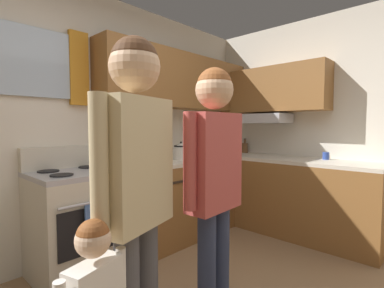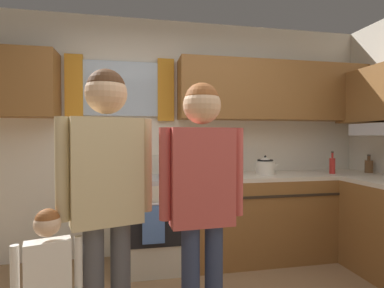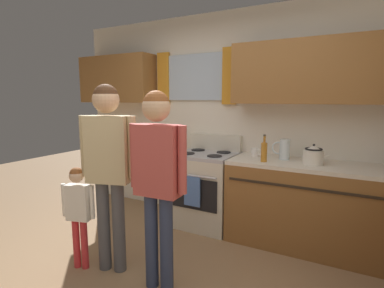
{
  "view_description": "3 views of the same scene",
  "coord_description": "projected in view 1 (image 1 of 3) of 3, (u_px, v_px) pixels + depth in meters",
  "views": [
    {
      "loc": [
        -1.28,
        -0.82,
        1.28
      ],
      "look_at": [
        0.43,
        0.8,
        1.13
      ],
      "focal_mm": 26.65,
      "sensor_mm": 36.0,
      "label": 1
    },
    {
      "loc": [
        -0.38,
        -1.43,
        1.31
      ],
      "look_at": [
        0.02,
        0.63,
        1.25
      ],
      "focal_mm": 27.51,
      "sensor_mm": 36.0,
      "label": 2
    },
    {
      "loc": [
        1.33,
        -1.67,
        1.56
      ],
      "look_at": [
        0.09,
        0.63,
        1.16
      ],
      "focal_mm": 28.05,
      "sensor_mm": 36.0,
      "label": 3
    }
  ],
  "objects": [
    {
      "name": "adult_in_plaid",
      "position": [
        214.0,
        172.0,
        1.66
      ],
      "size": [
        0.5,
        0.22,
        1.62
      ],
      "color": "#2D3856",
      "rests_on": "ground"
    },
    {
      "name": "bottle_oil_amber",
      "position": [
        156.0,
        154.0,
        2.85
      ],
      "size": [
        0.06,
        0.06,
        0.29
      ],
      "color": "#B27223",
      "rests_on": "kitchen_counter_run"
    },
    {
      "name": "adult_holding_child",
      "position": [
        136.0,
        176.0,
        1.28
      ],
      "size": [
        0.5,
        0.26,
        1.68
      ],
      "color": "#4C4C51",
      "rests_on": "ground"
    },
    {
      "name": "bottle_sauce_red",
      "position": [
        225.0,
        148.0,
        3.77
      ],
      "size": [
        0.06,
        0.06,
        0.25
      ],
      "color": "red",
      "rests_on": "kitchen_counter_run"
    },
    {
      "name": "stove_oven",
      "position": [
        77.0,
        221.0,
        2.45
      ],
      "size": [
        0.7,
        0.67,
        1.1
      ],
      "color": "beige",
      "rests_on": "ground"
    },
    {
      "name": "mug_ceramic_white",
      "position": [
        128.0,
        159.0,
        2.9
      ],
      "size": [
        0.13,
        0.08,
        0.09
      ],
      "color": "white",
      "rests_on": "kitchen_counter_run"
    },
    {
      "name": "right_wall_unit",
      "position": [
        353.0,
        117.0,
        3.21
      ],
      "size": [
        0.52,
        4.05,
        2.6
      ],
      "color": "silver",
      "rests_on": "ground"
    },
    {
      "name": "bottle_squat_brown",
      "position": [
        245.0,
        147.0,
        4.11
      ],
      "size": [
        0.08,
        0.08,
        0.21
      ],
      "color": "brown",
      "rests_on": "kitchen_counter_run"
    },
    {
      "name": "back_wall_unit",
      "position": [
        90.0,
        104.0,
        2.77
      ],
      "size": [
        4.6,
        0.42,
        2.6
      ],
      "color": "silver",
      "rests_on": "ground"
    },
    {
      "name": "water_pitcher",
      "position": [
        154.0,
        151.0,
        3.11
      ],
      "size": [
        0.19,
        0.11,
        0.22
      ],
      "color": "silver",
      "rests_on": "kitchen_counter_run"
    },
    {
      "name": "stovetop_kettle",
      "position": [
        181.0,
        151.0,
        3.27
      ],
      "size": [
        0.27,
        0.2,
        0.21
      ],
      "color": "silver",
      "rests_on": "kitchen_counter_run"
    },
    {
      "name": "kitchen_counter_run",
      "position": [
        239.0,
        196.0,
        3.41
      ],
      "size": [
        2.15,
        2.19,
        0.9
      ],
      "color": "brown",
      "rests_on": "ground"
    },
    {
      "name": "mug_cobalt_blue",
      "position": [
        326.0,
        156.0,
        3.26
      ],
      "size": [
        0.11,
        0.07,
        0.08
      ],
      "color": "#2D479E",
      "rests_on": "kitchen_counter_run"
    }
  ]
}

